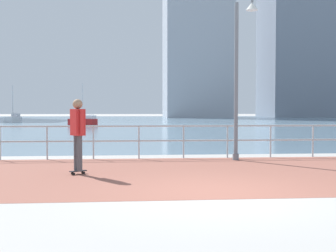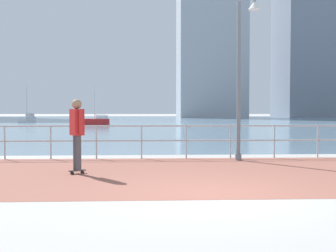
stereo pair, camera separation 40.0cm
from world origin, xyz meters
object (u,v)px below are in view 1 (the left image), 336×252
object	(u,v)px
sailboat_ivory	(13,119)
sailboat_yellow	(84,121)
skateboarder	(78,129)
lamppost	(241,62)

from	to	relation	value
sailboat_ivory	sailboat_yellow	size ratio (longest dim) A/B	1.09
skateboarder	sailboat_ivory	size ratio (longest dim) A/B	0.39
lamppost	sailboat_yellow	bearing A→B (deg)	105.48
lamppost	skateboarder	bearing A→B (deg)	-152.65
skateboarder	sailboat_ivory	world-z (taller)	sailboat_ivory
sailboat_ivory	sailboat_yellow	xyz separation A→B (m)	(9.66, -10.01, -0.04)
lamppost	sailboat_ivory	size ratio (longest dim) A/B	1.18
sailboat_yellow	skateboarder	bearing A→B (deg)	-83.40
skateboarder	sailboat_yellow	distance (m)	32.04
skateboarder	sailboat_yellow	world-z (taller)	sailboat_yellow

